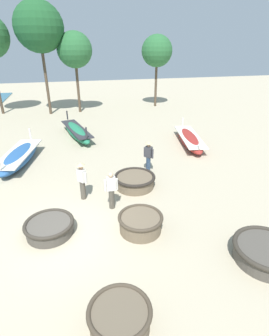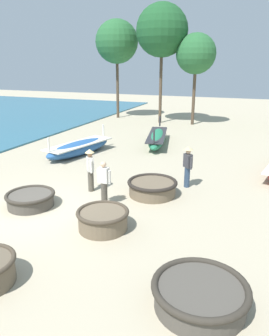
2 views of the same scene
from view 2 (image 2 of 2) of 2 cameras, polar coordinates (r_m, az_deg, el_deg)
name	(u,v)px [view 2 (image 2 of 2)]	position (r m, az deg, el deg)	size (l,w,h in m)	color
ground_plane	(36,211)	(11.54, -16.77, -7.13)	(80.00, 80.00, 0.00)	tan
coracle_weathered	(31,199)	(11.84, -17.65, -5.13)	(1.68, 1.68, 0.49)	#4C473F
coracle_far_left	(103,219)	(9.83, -5.53, -8.80)	(1.57, 1.57, 0.61)	brown
coracle_center	(200,294)	(7.16, 11.34, -20.75)	(1.99, 1.99, 0.55)	#4C473F
coracle_nearest	(152,187)	(12.22, 3.13, -3.35)	(1.86, 1.86, 0.57)	brown
long_boat_ochre_hull	(79,148)	(17.83, -9.61, 3.51)	(2.16, 4.68, 1.31)	#285693
long_boat_blue_hull	(157,138)	(19.87, 3.95, 5.22)	(2.10, 5.19, 1.33)	#237551
fisherman_crouching	(90,167)	(12.48, -7.70, 0.13)	(0.39, 0.43, 1.67)	#4C473D
fisherman_by_coracle	(104,182)	(11.25, -5.35, -2.45)	(0.53, 0.23, 1.57)	#4C473D
fisherman_standing_right	(188,164)	(12.94, 9.25, 0.70)	(0.41, 0.39, 1.67)	#2D425B
tree_center	(117,42)	(29.58, -3.09, 21.08)	(3.60, 3.60, 8.21)	#4C3D2D
tree_rightmost	(196,54)	(26.46, 10.67, 18.92)	(3.02, 3.02, 6.87)	#4C3D2D
tree_tall_back	(162,30)	(27.04, 4.80, 22.76)	(3.97, 3.97, 9.05)	#4C3D2D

